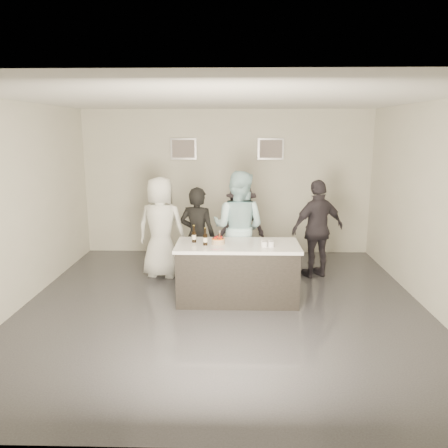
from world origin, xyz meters
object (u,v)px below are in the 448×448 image
at_px(beer_bottle_a, 194,234).
at_px(person_guest_back, 241,227).
at_px(person_guest_left, 161,227).
at_px(beer_bottle_b, 205,237).
at_px(cake, 218,241).
at_px(person_main_blue, 238,228).
at_px(person_guest_right, 318,229).
at_px(bar_counter, 237,272).
at_px(person_main_black, 198,236).

bearing_deg(beer_bottle_a, person_guest_back, 65.13).
bearing_deg(person_guest_left, beer_bottle_b, 136.68).
xyz_separation_m(cake, person_main_blue, (0.31, 0.85, 0.02)).
relative_size(person_main_blue, person_guest_left, 1.07).
distance_m(person_guest_left, person_guest_back, 1.52).
bearing_deg(person_guest_right, cake, 11.39).
bearing_deg(beer_bottle_b, cake, 24.75).
bearing_deg(bar_counter, person_guest_right, 39.70).
relative_size(cake, person_guest_right, 0.11).
bearing_deg(person_guest_right, beer_bottle_a, 4.73).
height_order(person_main_blue, person_guest_left, person_main_blue).
bearing_deg(beer_bottle_b, person_main_black, 103.05).
bearing_deg(bar_counter, cake, 179.26).
bearing_deg(cake, bar_counter, -0.74).
bearing_deg(person_main_blue, beer_bottle_a, 68.83).
bearing_deg(person_guest_left, person_guest_back, -147.79).
bearing_deg(person_main_black, person_main_blue, -154.23).
height_order(cake, person_guest_left, person_guest_left).
bearing_deg(bar_counter, person_guest_left, 140.36).
height_order(person_main_black, person_guest_back, person_main_black).
xyz_separation_m(beer_bottle_b, person_guest_right, (1.91, 1.27, -0.16)).
relative_size(bar_counter, person_guest_left, 1.04).
xyz_separation_m(cake, beer_bottle_b, (-0.19, -0.09, 0.09)).
height_order(person_main_black, person_guest_left, person_guest_left).
bearing_deg(person_guest_right, person_guest_left, -21.71).
relative_size(cake, beer_bottle_a, 0.77).
height_order(beer_bottle_a, person_guest_back, person_guest_back).
bearing_deg(person_main_black, cake, 132.28).
distance_m(beer_bottle_a, person_guest_back, 1.77).
xyz_separation_m(person_main_black, person_guest_back, (0.74, 0.95, -0.04)).
xyz_separation_m(person_main_black, person_main_blue, (0.68, 0.14, 0.12)).
bearing_deg(person_guest_left, person_main_black, 160.40).
xyz_separation_m(cake, person_main_black, (-0.38, 0.71, -0.10)).
distance_m(cake, person_guest_right, 2.08).
height_order(beer_bottle_b, person_main_black, person_main_black).
bearing_deg(cake, person_guest_right, 34.47).
height_order(cake, person_main_blue, person_main_blue).
distance_m(bar_counter, person_guest_back, 1.70).
distance_m(person_main_black, person_guest_back, 1.21).
relative_size(bar_counter, beer_bottle_b, 7.15).
relative_size(cake, person_guest_back, 0.13).
relative_size(beer_bottle_a, person_main_black, 0.16).
relative_size(person_main_black, person_main_blue, 0.87).
height_order(bar_counter, beer_bottle_b, beer_bottle_b).
xyz_separation_m(person_guest_left, person_guest_back, (1.42, 0.55, -0.10)).
relative_size(beer_bottle_a, beer_bottle_b, 1.00).
bearing_deg(beer_bottle_b, person_guest_left, 125.77).
distance_m(cake, person_main_blue, 0.90).
height_order(beer_bottle_b, person_guest_back, person_guest_back).
bearing_deg(person_guest_right, person_main_black, -10.51).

